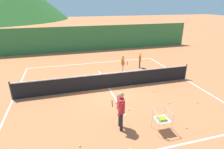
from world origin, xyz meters
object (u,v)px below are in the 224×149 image
tennis_ball_3 (129,109)px  tennis_ball_5 (80,146)px  student_0 (123,63)px  tennis_ball_6 (130,149)px  tennis_ball_0 (197,102)px  tennis_net (109,80)px  student_1 (140,59)px  ball_cart (162,118)px  tennis_ball_1 (153,91)px  tennis_ball_8 (186,128)px  tennis_ball_4 (169,103)px  tennis_ball_7 (168,139)px  instructor (121,107)px

tennis_ball_3 → tennis_ball_5: same height
student_0 → tennis_ball_3: 4.96m
tennis_ball_6 → tennis_ball_0: bearing=25.0°
tennis_net → student_1: (3.29, 2.94, 0.25)m
student_1 → ball_cart: bearing=-107.2°
tennis_ball_6 → tennis_net: bearing=83.9°
student_0 → tennis_ball_1: size_ratio=20.01×
tennis_ball_5 → tennis_ball_8: same height
tennis_ball_5 → ball_cart: bearing=0.1°
tennis_ball_4 → tennis_ball_5: 5.08m
student_0 → tennis_ball_8: student_0 is taller
tennis_ball_3 → tennis_ball_4: (2.20, -0.00, 0.00)m
tennis_net → tennis_ball_7: bearing=-78.2°
tennis_ball_3 → tennis_ball_7: 2.46m
student_0 → student_1: bearing=26.2°
instructor → tennis_ball_5: 2.08m
tennis_net → tennis_ball_6: (-0.54, -5.07, -0.47)m
instructor → ball_cart: size_ratio=1.86×
tennis_ball_1 → tennis_ball_8: (-0.22, -3.37, 0.00)m
ball_cart → tennis_ball_7: ball_cart is taller
student_1 → tennis_ball_6: size_ratio=18.33×
student_1 → tennis_ball_3: 6.36m
student_0 → tennis_ball_1: bearing=-76.9°
tennis_net → student_1: size_ratio=8.64×
tennis_ball_1 → instructor: bearing=-137.7°
tennis_ball_7 → tennis_ball_8: (1.10, 0.41, 0.00)m
student_0 → tennis_net: bearing=-127.1°
ball_cart → tennis_ball_3: 2.02m
tennis_ball_5 → tennis_ball_6: 1.82m
student_1 → tennis_ball_6: 8.91m
tennis_net → student_0: bearing=52.9°
tennis_ball_6 → tennis_ball_7: size_ratio=1.00×
tennis_ball_5 → tennis_ball_3: bearing=35.2°
tennis_ball_3 → tennis_ball_8: same height
instructor → tennis_ball_8: size_ratio=24.53×
ball_cart → tennis_ball_4: bearing=50.4°
tennis_ball_0 → tennis_ball_3: size_ratio=1.00×
tennis_net → tennis_ball_0: 4.98m
tennis_ball_4 → tennis_ball_7: 2.76m
ball_cart → tennis_ball_8: size_ratio=13.22×
tennis_ball_5 → student_0: bearing=59.6°
student_0 → student_1: student_0 is taller
tennis_ball_8 → ball_cart: bearing=172.7°
instructor → tennis_ball_7: size_ratio=24.53×
tennis_net → tennis_ball_0: size_ratio=158.31×
student_1 → tennis_ball_6: (-3.84, -8.01, -0.71)m
instructor → tennis_ball_8: 2.92m
tennis_ball_4 → tennis_ball_6: same height
ball_cart → tennis_ball_4: (1.49, 1.80, -0.56)m
tennis_ball_3 → tennis_ball_8: size_ratio=1.00×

